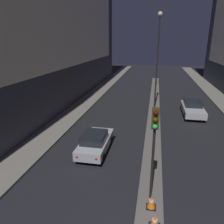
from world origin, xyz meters
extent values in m
cube|color=#66605B|center=(0.00, 20.48, 0.06)|extent=(1.19, 38.96, 0.12)
cylinder|color=black|center=(0.00, 4.39, 1.89)|extent=(0.12, 0.12, 3.54)
cube|color=#3D3814|center=(0.00, 4.39, 4.11)|extent=(0.32, 0.28, 0.90)
sphere|color=#4C0F0F|center=(0.00, 4.21, 4.41)|extent=(0.20, 0.20, 0.20)
sphere|color=#4C380A|center=(0.00, 4.21, 4.11)|extent=(0.20, 0.20, 0.20)
sphere|color=#1EEA4C|center=(0.00, 4.21, 3.81)|extent=(0.20, 0.20, 0.20)
cylinder|color=black|center=(0.00, 31.88, 1.89)|extent=(0.12, 0.12, 3.54)
cube|color=#3D3814|center=(0.00, 31.88, 4.11)|extent=(0.32, 0.28, 0.90)
sphere|color=#4C0F0F|center=(0.00, 31.70, 4.41)|extent=(0.20, 0.20, 0.20)
sphere|color=#4C380A|center=(0.00, 31.70, 4.11)|extent=(0.20, 0.20, 0.20)
sphere|color=#1EEA4C|center=(0.00, 31.70, 3.81)|extent=(0.20, 0.20, 0.20)
cylinder|color=black|center=(0.00, 19.33, 4.85)|extent=(0.16, 0.16, 9.45)
sphere|color=#F9EAB2|center=(0.00, 19.33, 9.71)|extent=(0.46, 0.46, 0.46)
cone|color=orange|center=(0.21, 2.65, 0.45)|extent=(0.39, 0.39, 0.59)
cylinder|color=white|center=(0.21, 2.65, 0.48)|extent=(0.22, 0.22, 0.08)
cube|color=black|center=(0.06, 3.73, 0.14)|extent=(0.45, 0.45, 0.03)
cone|color=orange|center=(0.06, 3.73, 0.46)|extent=(0.37, 0.37, 0.61)
cylinder|color=white|center=(0.06, 3.73, 0.49)|extent=(0.20, 0.20, 0.08)
cube|color=#B2B2B7|center=(-3.80, 8.50, 0.61)|extent=(1.71, 4.13, 0.59)
cube|color=black|center=(-3.80, 8.19, 1.19)|extent=(1.45, 1.86, 0.56)
cube|color=red|center=(-4.40, 6.44, 0.64)|extent=(0.14, 0.04, 0.10)
cube|color=red|center=(-3.20, 6.44, 0.64)|extent=(0.14, 0.04, 0.10)
cylinder|color=black|center=(-4.54, 9.79, 0.32)|extent=(0.22, 0.64, 0.64)
cylinder|color=black|center=(-3.05, 9.79, 0.32)|extent=(0.22, 0.64, 0.64)
cylinder|color=black|center=(-4.54, 7.22, 0.32)|extent=(0.22, 0.64, 0.64)
cylinder|color=black|center=(-3.05, 7.22, 0.32)|extent=(0.22, 0.64, 0.64)
cube|color=#B2B2B7|center=(3.80, 17.77, 0.62)|extent=(1.91, 4.65, 0.61)
cube|color=black|center=(3.80, 18.11, 1.19)|extent=(1.63, 2.09, 0.51)
cube|color=red|center=(3.13, 20.09, 0.65)|extent=(0.14, 0.04, 0.10)
cube|color=red|center=(4.47, 20.09, 0.65)|extent=(0.14, 0.04, 0.10)
cylinder|color=black|center=(2.95, 19.21, 0.32)|extent=(0.22, 0.64, 0.64)
cylinder|color=black|center=(4.64, 19.21, 0.32)|extent=(0.22, 0.64, 0.64)
cylinder|color=black|center=(2.95, 16.32, 0.32)|extent=(0.22, 0.64, 0.64)
cylinder|color=black|center=(4.64, 16.32, 0.32)|extent=(0.22, 0.64, 0.64)
camera|label=1|loc=(-0.12, -4.40, 7.21)|focal=35.00mm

